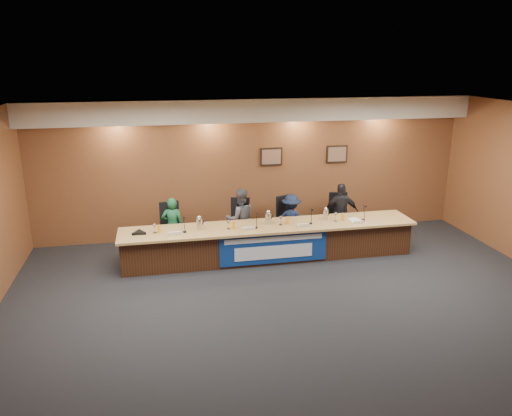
{
  "coord_description": "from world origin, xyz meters",
  "views": [
    {
      "loc": [
        -2.21,
        -7.1,
        4.08
      ],
      "look_at": [
        -0.26,
        2.48,
        1.09
      ],
      "focal_mm": 35.0,
      "sensor_mm": 36.0,
      "label": 1
    }
  ],
  "objects_px": {
    "office_chair_b": "(240,226)",
    "carafe_left": "(199,224)",
    "dais_body": "(269,242)",
    "office_chair_d": "(339,220)",
    "banner": "(274,248)",
    "panelist_b": "(240,219)",
    "panelist_c": "(291,220)",
    "office_chair_c": "(290,223)",
    "panelist_a": "(173,226)",
    "carafe_right": "(326,215)",
    "panelist_d": "(341,213)",
    "speakerphone": "(139,233)",
    "carafe_mid": "(268,219)",
    "office_chair_a": "(173,231)"
  },
  "relations": [
    {
      "from": "banner",
      "to": "office_chair_b",
      "type": "bearing_deg",
      "value": 112.55
    },
    {
      "from": "panelist_c",
      "to": "office_chair_b",
      "type": "relative_size",
      "value": 2.43
    },
    {
      "from": "office_chair_a",
      "to": "office_chair_d",
      "type": "height_order",
      "value": "same"
    },
    {
      "from": "office_chair_c",
      "to": "carafe_right",
      "type": "height_order",
      "value": "carafe_right"
    },
    {
      "from": "panelist_c",
      "to": "office_chair_c",
      "type": "relative_size",
      "value": 2.43
    },
    {
      "from": "panelist_c",
      "to": "carafe_right",
      "type": "relative_size",
      "value": 5.09
    },
    {
      "from": "office_chair_a",
      "to": "office_chair_d",
      "type": "relative_size",
      "value": 1.0
    },
    {
      "from": "panelist_b",
      "to": "speakerphone",
      "type": "height_order",
      "value": "panelist_b"
    },
    {
      "from": "speakerphone",
      "to": "office_chair_d",
      "type": "bearing_deg",
      "value": 10.56
    },
    {
      "from": "dais_body",
      "to": "panelist_d",
      "type": "height_order",
      "value": "panelist_d"
    },
    {
      "from": "banner",
      "to": "speakerphone",
      "type": "bearing_deg",
      "value": 172.26
    },
    {
      "from": "panelist_b",
      "to": "speakerphone",
      "type": "xyz_separation_m",
      "value": [
        -2.13,
        -0.73,
        0.09
      ]
    },
    {
      "from": "panelist_b",
      "to": "dais_body",
      "type": "bearing_deg",
      "value": 121.35
    },
    {
      "from": "dais_body",
      "to": "carafe_left",
      "type": "bearing_deg",
      "value": -177.83
    },
    {
      "from": "dais_body",
      "to": "office_chair_d",
      "type": "xyz_separation_m",
      "value": [
        1.83,
        0.77,
        0.13
      ]
    },
    {
      "from": "speakerphone",
      "to": "office_chair_a",
      "type": "bearing_deg",
      "value": 51.07
    },
    {
      "from": "office_chair_b",
      "to": "carafe_left",
      "type": "bearing_deg",
      "value": -123.8
    },
    {
      "from": "dais_body",
      "to": "speakerphone",
      "type": "relative_size",
      "value": 18.75
    },
    {
      "from": "panelist_b",
      "to": "carafe_right",
      "type": "height_order",
      "value": "panelist_b"
    },
    {
      "from": "banner",
      "to": "carafe_mid",
      "type": "relative_size",
      "value": 9.39
    },
    {
      "from": "office_chair_c",
      "to": "office_chair_a",
      "type": "bearing_deg",
      "value": 156.67
    },
    {
      "from": "office_chair_c",
      "to": "carafe_left",
      "type": "bearing_deg",
      "value": 178.17
    },
    {
      "from": "carafe_left",
      "to": "panelist_d",
      "type": "bearing_deg",
      "value": 12.53
    },
    {
      "from": "office_chair_a",
      "to": "carafe_right",
      "type": "distance_m",
      "value": 3.29
    },
    {
      "from": "panelist_a",
      "to": "office_chair_a",
      "type": "height_order",
      "value": "panelist_a"
    },
    {
      "from": "dais_body",
      "to": "panelist_c",
      "type": "bearing_deg",
      "value": 45.71
    },
    {
      "from": "office_chair_a",
      "to": "carafe_left",
      "type": "distance_m",
      "value": 1.05
    },
    {
      "from": "office_chair_d",
      "to": "carafe_right",
      "type": "xyz_separation_m",
      "value": [
        -0.6,
        -0.74,
        0.38
      ]
    },
    {
      "from": "dais_body",
      "to": "panelist_a",
      "type": "height_order",
      "value": "panelist_a"
    },
    {
      "from": "panelist_d",
      "to": "office_chair_c",
      "type": "height_order",
      "value": "panelist_d"
    },
    {
      "from": "panelist_c",
      "to": "speakerphone",
      "type": "bearing_deg",
      "value": 29.19
    },
    {
      "from": "office_chair_d",
      "to": "carafe_right",
      "type": "relative_size",
      "value": 2.09
    },
    {
      "from": "panelist_b",
      "to": "office_chair_b",
      "type": "height_order",
      "value": "panelist_b"
    },
    {
      "from": "dais_body",
      "to": "panelist_d",
      "type": "xyz_separation_m",
      "value": [
        1.83,
        0.67,
        0.33
      ]
    },
    {
      "from": "panelist_a",
      "to": "banner",
      "type": "bearing_deg",
      "value": 156.65
    },
    {
      "from": "panelist_b",
      "to": "office_chair_a",
      "type": "distance_m",
      "value": 1.48
    },
    {
      "from": "panelist_b",
      "to": "office_chair_d",
      "type": "height_order",
      "value": "panelist_b"
    },
    {
      "from": "dais_body",
      "to": "panelist_b",
      "type": "distance_m",
      "value": 0.9
    },
    {
      "from": "carafe_left",
      "to": "office_chair_b",
      "type": "bearing_deg",
      "value": 41.03
    },
    {
      "from": "panelist_c",
      "to": "carafe_mid",
      "type": "relative_size",
      "value": 4.98
    },
    {
      "from": "panelist_d",
      "to": "carafe_mid",
      "type": "xyz_separation_m",
      "value": [
        -1.84,
        -0.65,
        0.19
      ]
    },
    {
      "from": "banner",
      "to": "panelist_b",
      "type": "distance_m",
      "value": 1.23
    },
    {
      "from": "panelist_d",
      "to": "speakerphone",
      "type": "distance_m",
      "value": 4.51
    },
    {
      "from": "office_chair_d",
      "to": "speakerphone",
      "type": "height_order",
      "value": "speakerphone"
    },
    {
      "from": "banner",
      "to": "office_chair_d",
      "type": "height_order",
      "value": "banner"
    },
    {
      "from": "office_chair_b",
      "to": "banner",
      "type": "bearing_deg",
      "value": -52.28
    },
    {
      "from": "office_chair_a",
      "to": "carafe_mid",
      "type": "distance_m",
      "value": 2.11
    },
    {
      "from": "office_chair_b",
      "to": "office_chair_a",
      "type": "bearing_deg",
      "value": -164.84
    },
    {
      "from": "banner",
      "to": "office_chair_c",
      "type": "height_order",
      "value": "banner"
    },
    {
      "from": "dais_body",
      "to": "office_chair_c",
      "type": "xyz_separation_m",
      "value": [
        0.66,
        0.77,
        0.13
      ]
    }
  ]
}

